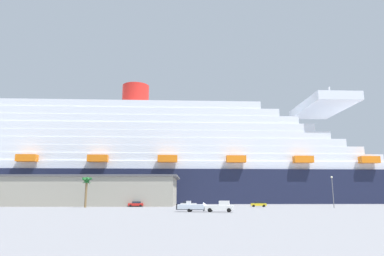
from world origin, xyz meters
The scene contains 11 objects.
ground_plane centered at (0.00, 30.00, 0.00)m, with size 600.00×600.00×0.00m, color gray.
cruise_ship centered at (-2.15, 63.09, 17.53)m, with size 241.05×39.09×63.94m.
terminal_building centered at (-41.67, 23.76, 4.87)m, with size 63.74×26.31×9.69m.
pickup_truck centered at (-2.90, -25.04, 1.04)m, with size 5.90×3.21×2.20m.
small_boat_on_trailer centered at (-7.98, -23.92, 0.96)m, with size 7.41×3.22×2.15m.
palm_tree centered at (-36.89, 5.45, 6.72)m, with size 3.09×3.06×8.55m.
street_lamp centered at (30.81, -2.64, 5.48)m, with size 0.56×0.56×8.48m.
parked_car_yellow_taxi centered at (13.08, 8.10, 0.83)m, with size 4.73×2.48×1.58m.
parked_car_red_hatchback centered at (-23.37, 11.25, 0.83)m, with size 4.44×2.04×1.58m.
parked_car_silver_sedan centered at (-40.20, 21.57, 0.83)m, with size 4.79×2.46×1.58m.
parked_car_white_van centered at (-7.66, 11.07, 0.83)m, with size 4.94×2.48×1.58m.
Camera 1 is at (-12.36, -93.79, 3.04)m, focal length 31.84 mm.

